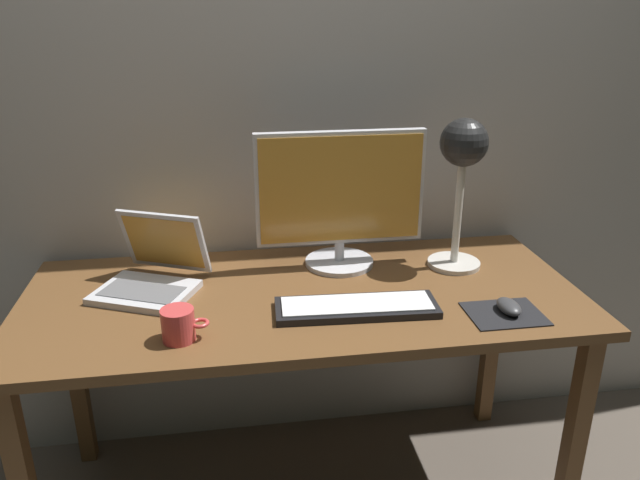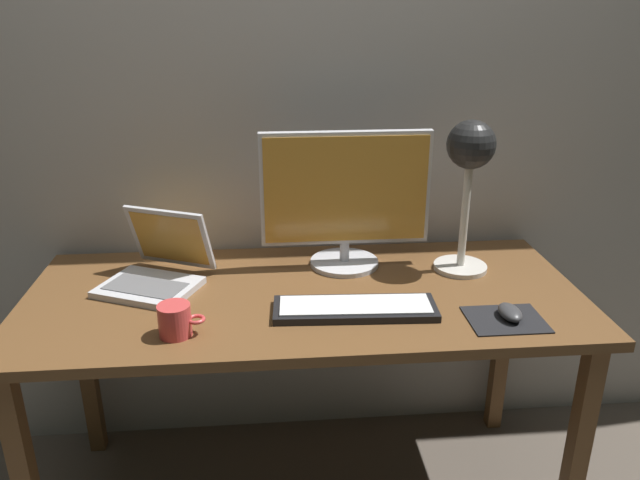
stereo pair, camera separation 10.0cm
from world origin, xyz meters
The scene contains 9 objects.
back_wall centered at (0.00, 0.40, 1.30)m, with size 4.80×0.06×2.60m, color #A8A099.
desk centered at (0.00, 0.00, 0.66)m, with size 1.60×0.70×0.74m.
monitor centered at (0.14, 0.18, 0.97)m, with size 0.52×0.22×0.43m.
keyboard_main centered at (0.13, -0.13, 0.75)m, with size 0.45×0.16×0.03m.
laptop centered at (-0.42, 0.11, 0.80)m, with size 0.35×0.36×0.22m.
desk_lamp centered at (0.50, 0.12, 1.08)m, with size 0.16×0.16×0.47m.
mousepad centered at (0.52, -0.21, 0.74)m, with size 0.20×0.16×0.00m, color black.
mouse centered at (0.53, -0.21, 0.76)m, with size 0.06×0.10×0.03m, color #38383A.
coffee_mug centered at (-0.33, -0.21, 0.78)m, with size 0.12×0.08×0.08m.
Camera 2 is at (-0.09, -1.60, 1.53)m, focal length 34.49 mm.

